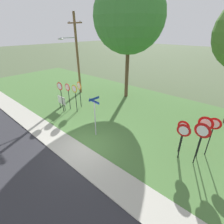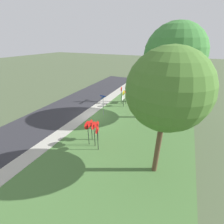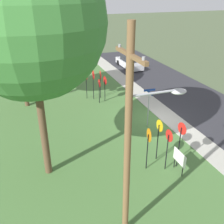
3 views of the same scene
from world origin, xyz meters
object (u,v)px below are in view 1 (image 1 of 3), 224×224
(street_name_post, at_px, (95,113))
(notice_board, at_px, (62,101))
(stop_sign_near_right, at_px, (68,91))
(stop_sign_far_center, at_px, (75,93))
(stop_sign_near_left, at_px, (61,91))
(yield_sign_near_right, at_px, (183,130))
(oak_tree_left, at_px, (129,17))
(stop_sign_far_left, at_px, (79,89))
(yield_sign_far_left, at_px, (213,128))
(yield_sign_near_left, at_px, (204,128))
(yield_sign_center, at_px, (183,134))
(utility_pole, at_px, (76,53))
(yield_sign_far_right, at_px, (201,135))

(street_name_post, bearing_deg, notice_board, 175.69)
(stop_sign_near_right, relative_size, stop_sign_far_center, 0.97)
(stop_sign_near_left, height_order, stop_sign_far_center, stop_sign_near_left)
(stop_sign_far_center, xyz_separation_m, notice_board, (-1.39, -0.51, -0.95))
(yield_sign_near_right, xyz_separation_m, oak_tree_left, (-7.78, 5.24, 5.97))
(stop_sign_far_left, xyz_separation_m, notice_board, (-0.82, -1.43, -0.92))
(stop_sign_near_left, height_order, yield_sign_far_left, stop_sign_near_left)
(yield_sign_near_right, distance_m, oak_tree_left, 11.12)
(stop_sign_far_center, relative_size, yield_sign_near_right, 1.19)
(yield_sign_near_left, relative_size, yield_sign_far_left, 1.07)
(yield_sign_near_right, distance_m, street_name_post, 5.32)
(yield_sign_center, bearing_deg, yield_sign_near_right, 105.14)
(stop_sign_near_right, distance_m, stop_sign_far_center, 0.97)
(utility_pole, bearing_deg, stop_sign_near_left, -55.26)
(yield_sign_far_right, height_order, street_name_post, street_name_post)
(stop_sign_near_right, distance_m, utility_pole, 5.11)
(street_name_post, distance_m, utility_pole, 9.26)
(yield_sign_near_left, xyz_separation_m, yield_sign_near_right, (-0.94, -0.23, -0.40))
(yield_sign_near_right, bearing_deg, stop_sign_near_left, -169.42)
(yield_sign_far_left, relative_size, street_name_post, 0.88)
(stop_sign_near_right, relative_size, yield_sign_center, 1.09)
(yield_sign_far_left, bearing_deg, notice_board, -173.54)
(stop_sign_near_right, xyz_separation_m, stop_sign_far_left, (0.39, 0.93, 0.03))
(notice_board, bearing_deg, yield_sign_center, 4.59)
(yield_sign_far_right, bearing_deg, yield_sign_near_left, 101.37)
(stop_sign_near_right, height_order, yield_sign_center, stop_sign_near_right)
(yield_sign_center, relative_size, notice_board, 1.76)
(stop_sign_far_center, xyz_separation_m, street_name_post, (3.76, -1.30, -0.14))
(stop_sign_far_left, bearing_deg, notice_board, -109.93)
(street_name_post, height_order, notice_board, street_name_post)
(yield_sign_far_right, distance_m, oak_tree_left, 11.85)
(yield_sign_near_left, bearing_deg, stop_sign_near_right, -174.16)
(stop_sign_near_right, relative_size, yield_sign_far_left, 0.99)
(yield_sign_near_left, bearing_deg, yield_sign_far_right, -85.67)
(yield_sign_far_left, xyz_separation_m, notice_board, (-11.35, -1.96, -0.95))
(yield_sign_near_right, height_order, yield_sign_center, yield_sign_center)
(stop_sign_near_right, xyz_separation_m, stop_sign_far_center, (0.97, 0.01, 0.06))
(stop_sign_far_left, height_order, yield_sign_near_right, stop_sign_far_left)
(stop_sign_near_right, height_order, notice_board, stop_sign_near_right)
(stop_sign_near_left, relative_size, yield_sign_center, 1.21)
(stop_sign_near_right, bearing_deg, stop_sign_near_left, -88.49)
(yield_sign_near_right, distance_m, utility_pole, 13.06)
(yield_sign_center, height_order, oak_tree_left, oak_tree_left)
(yield_sign_center, distance_m, street_name_post, 5.32)
(stop_sign_near_left, height_order, stop_sign_far_left, stop_sign_near_left)
(yield_sign_near_right, bearing_deg, stop_sign_far_left, -179.26)
(yield_sign_near_left, relative_size, oak_tree_left, 0.24)
(yield_sign_far_left, height_order, notice_board, yield_sign_far_left)
(stop_sign_near_left, distance_m, yield_sign_far_right, 10.68)
(yield_sign_center, distance_m, notice_board, 10.32)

